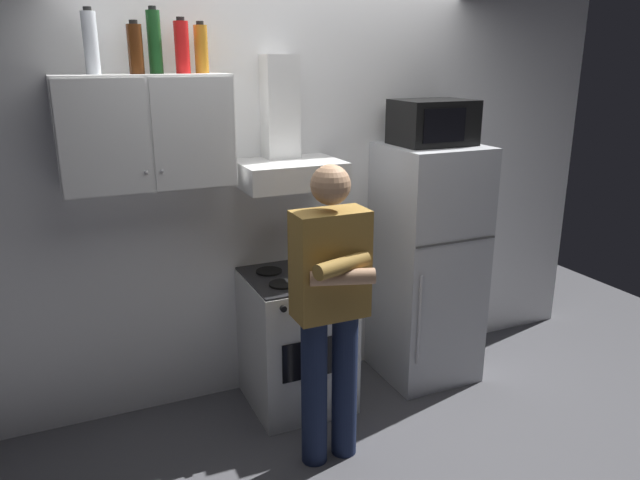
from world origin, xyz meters
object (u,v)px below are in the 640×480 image
cooking_pot (323,268)px  bottle_rum_dark (135,49)px  bottle_wine_green (155,42)px  refrigerator (427,264)px  person_standing (330,307)px  bottle_liquor_amber (201,49)px  upper_cabinet (146,132)px  range_hood (286,152)px  microwave (433,122)px  bottle_soda_red (182,47)px  stove_oven (297,339)px  bottle_vodka_clear (91,42)px

cooking_pot → bottle_rum_dark: bearing=166.1°
bottle_wine_green → refrigerator: bearing=-5.0°
person_standing → bottle_rum_dark: bearing=136.8°
bottle_liquor_amber → cooking_pot: bearing=-25.5°
upper_cabinet → cooking_pot: bearing=-14.7°
range_hood → microwave: size_ratio=1.56×
bottle_liquor_amber → bottle_wine_green: size_ratio=0.80×
bottle_soda_red → stove_oven: bearing=-12.8°
refrigerator → bottle_liquor_amber: (-1.42, 0.16, 1.38)m
range_hood → refrigerator: 1.25m
bottle_vodka_clear → refrigerator: bearing=-4.9°
range_hood → cooking_pot: bearing=-62.1°
bottle_liquor_amber → person_standing: bearing=-61.6°
bottle_wine_green → range_hood: bearing=-1.6°
upper_cabinet → range_hood: (0.80, 0.00, -0.15)m
person_standing → bottle_wine_green: bearing=131.4°
bottle_soda_red → person_standing: bearing=-54.4°
bottle_liquor_amber → bottle_wine_green: (-0.25, -0.02, 0.03)m
microwave → bottle_vodka_clear: 2.03m
cooking_pot → bottle_vodka_clear: (-1.16, 0.29, 1.27)m
cooking_pot → bottle_soda_red: size_ratio=1.10×
person_standing → bottle_rum_dark: bottle_rum_dark is taller
stove_oven → person_standing: person_standing is taller
upper_cabinet → person_standing: 1.35m
refrigerator → bottle_rum_dark: bearing=176.3°
stove_oven → bottle_rum_dark: (-0.82, 0.12, 1.74)m
cooking_pot → bottle_rum_dark: bottle_rum_dark is taller
person_standing → bottle_vodka_clear: bottle_vodka_clear is taller
range_hood → bottle_wine_green: bottle_wine_green is taller
bottle_vodka_clear → bottle_wine_green: bearing=-4.3°
microwave → cooking_pot: microwave is taller
range_hood → bottle_vodka_clear: (-1.03, 0.04, 0.61)m
bottle_wine_green → stove_oven: bearing=-11.6°
bottle_vodka_clear → bottle_wine_green: 0.31m
bottle_vodka_clear → bottle_soda_red: size_ratio=1.14×
refrigerator → person_standing: size_ratio=0.98×
refrigerator → bottle_soda_red: bearing=175.1°
person_standing → refrigerator: bearing=31.2°
refrigerator → cooking_pot: refrigerator is taller
person_standing → cooking_pot: size_ratio=5.23×
cooking_pot → bottle_vodka_clear: bearing=166.0°
cooking_pot → bottle_rum_dark: size_ratio=1.19×
bottle_liquor_amber → bottle_soda_red: bearing=-162.8°
range_hood → bottle_soda_red: 0.82m
bottle_rum_dark → refrigerator: bearing=-3.7°
refrigerator → bottle_vodka_clear: 2.43m
upper_cabinet → bottle_rum_dark: (-0.02, -0.01, 0.43)m
upper_cabinet → bottle_vodka_clear: bottle_vodka_clear is taller
bottle_soda_red → cooking_pot: bearing=-19.5°
upper_cabinet → bottle_wine_green: (0.09, 0.02, 0.46)m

